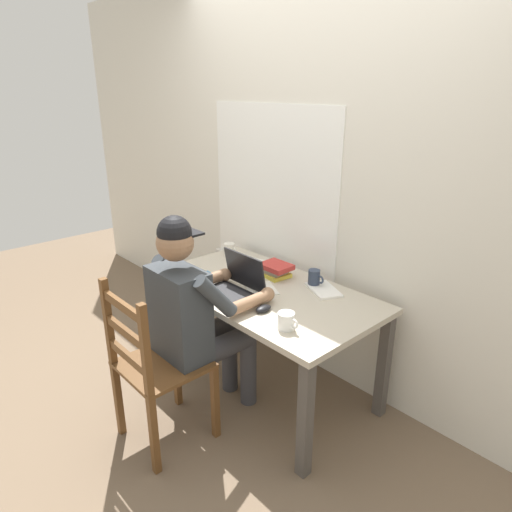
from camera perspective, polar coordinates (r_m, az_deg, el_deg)
ground_plane at (r=3.10m, az=0.88°, el=-16.00°), size 8.00×8.00×0.00m
back_wall at (r=2.89m, az=7.77°, el=9.38°), size 6.00×0.08×2.60m
desk at (r=2.78m, az=0.95°, el=-5.78°), size 1.41×0.78×0.70m
seated_person at (r=2.51m, az=-7.48°, el=-6.97°), size 0.50×0.60×1.25m
wooden_chair at (r=2.50m, az=-12.63°, el=-13.40°), size 0.42×0.42×0.95m
laptop at (r=2.66m, az=-2.71°, el=-3.66°), size 0.33×0.27×0.23m
computer_mouse at (r=2.47m, az=0.93°, el=-6.60°), size 0.06×0.10×0.03m
coffee_mug_white at (r=2.30m, az=3.84°, el=-8.11°), size 0.12×0.09×0.09m
coffee_mug_dark at (r=2.78m, az=7.32°, el=-2.77°), size 0.11×0.07×0.10m
coffee_mug_spare at (r=3.24m, az=-3.31°, el=0.75°), size 0.11×0.08×0.10m
book_stack_main at (r=2.90m, az=2.45°, el=-1.73°), size 0.20×0.16×0.09m
paper_pile_near_laptop at (r=2.73m, az=0.63°, el=-4.15°), size 0.25×0.23×0.01m
paper_pile_back_corner at (r=3.13m, az=-0.80°, el=-0.81°), size 0.28×0.25×0.01m
paper_pile_side at (r=2.74m, az=8.44°, el=-4.20°), size 0.28×0.23×0.01m
landscape_photo_print at (r=2.95m, az=-6.16°, el=-2.41°), size 0.14×0.10×0.00m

